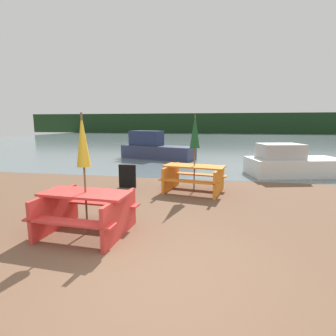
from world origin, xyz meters
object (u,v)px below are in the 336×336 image
(picnic_table_orange, at_px, (194,176))
(umbrella_darkgreen, at_px, (195,132))
(signboard, at_px, (127,176))
(boat_second, at_px, (155,149))
(boat, at_px, (292,163))
(picnic_table_red, at_px, (86,209))
(umbrella_gold, at_px, (83,142))

(picnic_table_orange, height_order, umbrella_darkgreen, umbrella_darkgreen)
(signboard, bearing_deg, boat_second, 96.08)
(boat_second, bearing_deg, boat, -13.49)
(picnic_table_red, height_order, signboard, picnic_table_red)
(signboard, bearing_deg, umbrella_gold, -83.32)
(umbrella_darkgreen, xyz_separation_m, boat_second, (-2.89, 7.12, -1.22))
(picnic_table_orange, xyz_separation_m, boat, (3.61, 3.23, -0.01))
(picnic_table_red, height_order, umbrella_darkgreen, umbrella_darkgreen)
(boat, bearing_deg, picnic_table_orange, -152.11)
(signboard, bearing_deg, picnic_table_orange, -1.54)
(picnic_table_red, distance_m, umbrella_darkgreen, 4.08)
(umbrella_gold, bearing_deg, umbrella_darkgreen, 63.28)
(picnic_table_orange, xyz_separation_m, signboard, (-2.14, 0.06, -0.10))
(boat, relative_size, signboard, 5.21)
(umbrella_darkgreen, height_order, boat, umbrella_darkgreen)
(picnic_table_orange, bearing_deg, signboard, 178.46)
(picnic_table_red, height_order, umbrella_gold, umbrella_gold)
(signboard, bearing_deg, umbrella_darkgreen, -1.54)
(picnic_table_red, distance_m, umbrella_gold, 1.26)
(picnic_table_orange, relative_size, umbrella_gold, 0.90)
(boat_second, height_order, signboard, boat_second)
(umbrella_gold, relative_size, boat, 0.57)
(boat, bearing_deg, umbrella_darkgreen, -152.11)
(picnic_table_red, relative_size, picnic_table_orange, 0.85)
(picnic_table_orange, height_order, umbrella_gold, umbrella_gold)
(umbrella_darkgreen, height_order, boat_second, umbrella_darkgreen)
(picnic_table_red, xyz_separation_m, umbrella_gold, (0.00, -0.00, 1.26))
(picnic_table_orange, distance_m, umbrella_gold, 4.05)
(umbrella_darkgreen, bearing_deg, picnic_table_red, -116.72)
(signboard, bearing_deg, picnic_table_red, -83.32)
(umbrella_gold, height_order, signboard, umbrella_gold)
(picnic_table_orange, bearing_deg, umbrella_gold, -116.72)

